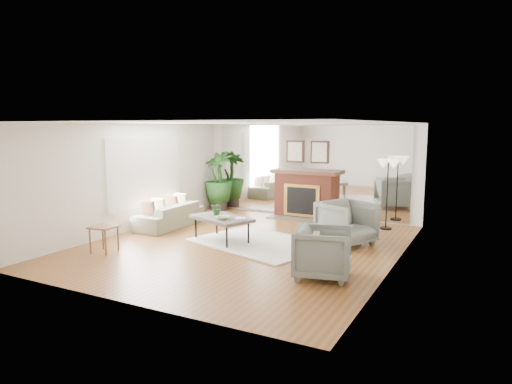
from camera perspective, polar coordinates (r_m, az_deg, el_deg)
The scene contains 18 objects.
ground at distance 9.48m, azimuth -1.36°, elevation -6.62°, with size 7.00×7.00×0.00m, color brown.
wall_left at distance 10.99m, azimuth -15.15°, elevation 1.79°, with size 0.02×7.00×2.50m, color silver.
wall_right at distance 8.22m, azimuth 17.15°, elevation -0.38°, with size 0.02×7.00×2.50m, color silver.
wall_back at distance 12.38m, azimuth 6.49°, elevation 2.71°, with size 6.00×0.02×2.50m, color silver.
mirror_panel at distance 12.36m, azimuth 6.46°, elevation 2.71°, with size 5.40×0.04×2.40m, color silver.
window_panel at distance 11.26m, azimuth -13.67°, elevation 2.50°, with size 0.04×2.40×1.50m, color #B2E09E.
fireplace at distance 12.24m, azimuth 6.05°, elevation -0.13°, with size 1.85×0.83×2.05m.
area_rug at distance 9.59m, azimuth 0.42°, elevation -6.35°, with size 2.65×1.89×0.03m, color white.
coffee_table at distance 9.66m, azimuth -4.35°, elevation -3.37°, with size 1.53×1.22×0.54m.
sofa at distance 11.27m, azimuth -10.74°, elevation -2.89°, with size 1.94×0.76×0.57m, color gray.
armchair_back at distance 9.60m, azimuth 11.27°, elevation -3.82°, with size 0.96×0.99×0.90m, color slate.
armchair_front at distance 7.48m, azimuth 8.37°, elevation -7.51°, with size 0.88×0.90×0.82m, color slate.
side_table at distance 9.32m, azimuth -18.50°, elevation -4.54°, with size 0.50×0.50×0.52m.
potted_ficus at distance 13.24m, azimuth -4.70°, elevation 1.61°, with size 0.89×0.89×1.70m.
floor_lamp at distance 11.11m, azimuth 16.19°, elevation 2.72°, with size 0.54×0.30×1.67m.
tabletop_plant at distance 9.80m, azimuth -4.87°, elevation -2.04°, with size 0.27×0.23×0.30m, color #2D5F23.
fruit_bowl at distance 9.39m, azimuth -4.17°, elevation -3.21°, with size 0.27×0.27×0.07m, color brown.
book at distance 9.41m, azimuth -2.55°, elevation -3.31°, with size 0.20×0.27×0.02m, color brown.
Camera 1 is at (4.45, -8.00, 2.43)m, focal length 32.00 mm.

